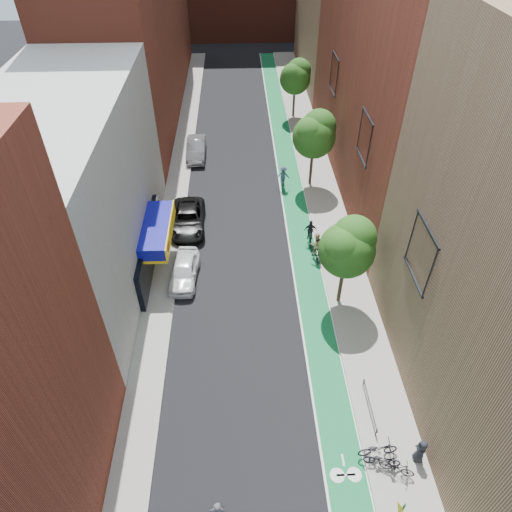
{
  "coord_description": "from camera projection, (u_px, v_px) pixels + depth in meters",
  "views": [
    {
      "loc": [
        -0.59,
        -10.08,
        21.7
      ],
      "look_at": [
        0.41,
        13.0,
        1.5
      ],
      "focal_mm": 32.0,
      "sensor_mm": 36.0,
      "label": 1
    }
  ],
  "objects": [
    {
      "name": "ground",
      "position": [
        259.0,
        458.0,
        21.89
      ],
      "size": [
        160.0,
        160.0,
        0.0
      ],
      "primitive_type": "plane",
      "color": "black",
      "rests_on": "ground"
    },
    {
      "name": "bike_lane",
      "position": [
        289.0,
        174.0,
        41.56
      ],
      "size": [
        2.0,
        68.0,
        0.01
      ],
      "primitive_type": "cube",
      "color": "#136C3C",
      "rests_on": "ground"
    },
    {
      "name": "parked_car_silver",
      "position": [
        196.0,
        149.0,
        43.44
      ],
      "size": [
        1.75,
        4.9,
        1.61
      ],
      "primitive_type": "imported",
      "rotation": [
        0.0,
        0.0,
        0.01
      ],
      "color": "gray",
      "rests_on": "ground"
    },
    {
      "name": "building_left_white",
      "position": [
        71.0,
        196.0,
        28.11
      ],
      "size": [
        8.0,
        20.0,
        12.0
      ],
      "primitive_type": "cube",
      "color": "silver",
      "rests_on": "ground"
    },
    {
      "name": "parked_car_white",
      "position": [
        184.0,
        270.0,
        30.72
      ],
      "size": [
        2.06,
        4.52,
        1.5
      ],
      "primitive_type": "imported",
      "rotation": [
        0.0,
        0.0,
        -0.07
      ],
      "color": "white",
      "rests_on": "ground"
    },
    {
      "name": "parked_bike_far",
      "position": [
        378.0,
        449.0,
        21.54
      ],
      "size": [
        1.96,
        0.82,
        1.01
      ],
      "primitive_type": "imported",
      "rotation": [
        0.0,
        0.0,
        1.65
      ],
      "color": "black",
      "rests_on": "sidewalk_right"
    },
    {
      "name": "cyclist_lane_far",
      "position": [
        283.0,
        178.0,
        39.19
      ],
      "size": [
        1.19,
        1.67,
        2.06
      ],
      "rotation": [
        0.0,
        0.0,
        2.99
      ],
      "color": "black",
      "rests_on": "ground"
    },
    {
      "name": "sidewalk_left",
      "position": [
        179.0,
        175.0,
        41.2
      ],
      "size": [
        2.0,
        68.0,
        0.15
      ],
      "primitive_type": "cube",
      "color": "gray",
      "rests_on": "ground"
    },
    {
      "name": "parked_bike_near",
      "position": [
        382.0,
        460.0,
        21.21
      ],
      "size": [
        1.81,
        0.9,
        0.91
      ],
      "primitive_type": "imported",
      "rotation": [
        0.0,
        0.0,
        1.39
      ],
      "color": "black",
      "rests_on": "sidewalk_right"
    },
    {
      "name": "tree_far",
      "position": [
        296.0,
        76.0,
        47.7
      ],
      "size": [
        3.3,
        3.25,
        6.21
      ],
      "color": "#332619",
      "rests_on": "ground"
    },
    {
      "name": "tree_mid",
      "position": [
        315.0,
        133.0,
        36.91
      ],
      "size": [
        3.55,
        3.53,
        6.74
      ],
      "color": "#332619",
      "rests_on": "ground"
    },
    {
      "name": "building_right_far_tan",
      "position": [
        340.0,
        0.0,
        53.95
      ],
      "size": [
        8.0,
        20.0,
        18.0
      ],
      "primitive_type": "cube",
      "color": "#8C6B4C",
      "rests_on": "ground"
    },
    {
      "name": "parked_bike_mid",
      "position": [
        397.0,
        467.0,
        20.91
      ],
      "size": [
        1.66,
        1.05,
        0.97
      ],
      "primitive_type": "imported",
      "rotation": [
        0.0,
        0.0,
        1.17
      ],
      "color": "black",
      "rests_on": "sidewalk_right"
    },
    {
      "name": "sidewalk_right",
      "position": [
        316.0,
        172.0,
        41.6
      ],
      "size": [
        3.0,
        68.0,
        0.15
      ],
      "primitive_type": "cube",
      "color": "gray",
      "rests_on": "ground"
    },
    {
      "name": "cyclist_lane_mid",
      "position": [
        310.0,
        235.0,
        33.62
      ],
      "size": [
        0.98,
        1.82,
        1.97
      ],
      "rotation": [
        0.0,
        0.0,
        3.05
      ],
      "color": "black",
      "rests_on": "ground"
    },
    {
      "name": "cyclist_lane_near",
      "position": [
        316.0,
        248.0,
        32.25
      ],
      "size": [
        0.99,
        1.88,
        2.12
      ],
      "rotation": [
        0.0,
        0.0,
        3.37
      ],
      "color": "black",
      "rests_on": "ground"
    },
    {
      "name": "pedestrian",
      "position": [
        421.0,
        451.0,
        21.2
      ],
      "size": [
        0.56,
        0.79,
        1.52
      ],
      "primitive_type": "imported",
      "rotation": [
        0.0,
        0.0,
        -1.67
      ],
      "color": "black",
      "rests_on": "sidewalk_right"
    },
    {
      "name": "parked_car_black",
      "position": [
        188.0,
        219.0,
        35.07
      ],
      "size": [
        2.66,
        5.53,
        1.52
      ],
      "primitive_type": "imported",
      "rotation": [
        0.0,
        0.0,
        0.03
      ],
      "color": "black",
      "rests_on": "ground"
    },
    {
      "name": "building_right_mid_red",
      "position": [
        401.0,
        45.0,
        34.59
      ],
      "size": [
        8.0,
        28.0,
        22.0
      ],
      "primitive_type": "cube",
      "color": "maroon",
      "rests_on": "ground"
    },
    {
      "name": "tree_near",
      "position": [
        348.0,
        246.0,
        26.54
      ],
      "size": [
        3.4,
        3.36,
        6.42
      ],
      "color": "#332619",
      "rests_on": "ground"
    }
  ]
}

